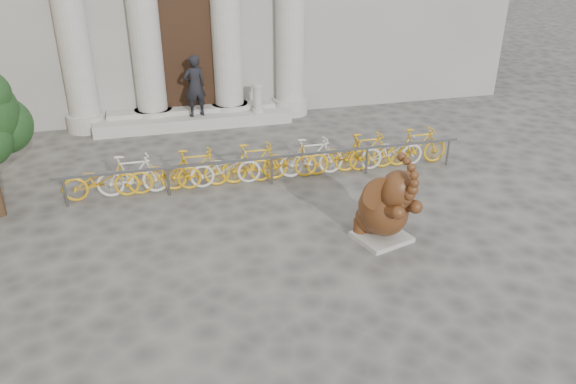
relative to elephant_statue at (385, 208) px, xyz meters
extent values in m
plane|color=#474442|center=(-2.91, -1.42, -0.72)|extent=(80.00, 80.00, 0.00)
cube|color=black|center=(-2.91, 8.50, 1.58)|extent=(2.40, 0.16, 4.00)
cube|color=#A8A59E|center=(-2.91, 7.98, -0.54)|extent=(6.00, 1.20, 0.36)
cube|color=#A8A59E|center=(-0.01, 0.03, -0.67)|extent=(1.21, 1.14, 0.10)
ellipsoid|color=black|center=(-0.07, 0.24, -0.33)|extent=(1.03, 1.00, 0.64)
ellipsoid|color=black|center=(-0.01, 0.05, -0.05)|extent=(1.26, 1.42, 1.04)
cylinder|color=black|center=(-0.37, 0.29, -0.50)|extent=(0.37, 0.37, 0.26)
cylinder|color=black|center=(0.15, 0.44, -0.50)|extent=(0.37, 0.37, 0.26)
cylinder|color=black|center=(-0.11, -0.39, 0.15)|extent=(0.40, 0.64, 0.40)
cylinder|color=black|center=(0.31, -0.27, 0.15)|extent=(0.40, 0.64, 0.40)
ellipsoid|color=black|center=(0.09, -0.29, 0.51)|extent=(0.83, 0.80, 0.80)
cylinder|color=black|center=(-0.27, -0.28, 0.47)|extent=(0.68, 0.07, 0.68)
cylinder|color=black|center=(0.38, -0.08, 0.47)|extent=(0.59, 0.43, 0.68)
cone|color=beige|center=(0.03, -0.52, 0.35)|extent=(0.18, 0.23, 0.11)
cone|color=beige|center=(0.26, -0.45, 0.35)|extent=(0.08, 0.23, 0.11)
cube|color=slate|center=(-1.56, 3.13, -0.02)|extent=(9.81, 0.06, 0.06)
cylinder|color=slate|center=(-6.26, 3.13, -0.37)|extent=(0.06, 0.06, 0.70)
cylinder|color=slate|center=(-4.01, 3.13, -0.37)|extent=(0.06, 0.06, 0.70)
cylinder|color=slate|center=(-1.56, 3.13, -0.37)|extent=(0.06, 0.06, 0.70)
cylinder|color=slate|center=(0.90, 3.13, -0.37)|extent=(0.06, 0.06, 0.70)
cylinder|color=slate|center=(3.15, 3.13, -0.37)|extent=(0.06, 0.06, 0.70)
imported|color=gold|center=(-5.50, 3.38, -0.22)|extent=(1.70, 0.50, 1.00)
imported|color=silver|center=(-4.79, 3.38, -0.22)|extent=(1.66, 0.47, 1.00)
imported|color=gold|center=(-4.07, 3.38, -0.22)|extent=(1.70, 0.50, 1.00)
imported|color=gold|center=(-3.35, 3.38, -0.22)|extent=(1.66, 0.47, 1.00)
imported|color=silver|center=(-2.63, 3.38, -0.22)|extent=(1.70, 0.50, 1.00)
imported|color=gold|center=(-1.92, 3.38, -0.22)|extent=(1.66, 0.47, 1.00)
imported|color=gold|center=(-1.20, 3.38, -0.22)|extent=(1.70, 0.50, 1.00)
imported|color=silver|center=(-0.48, 3.38, -0.22)|extent=(1.66, 0.47, 1.00)
imported|color=gold|center=(0.24, 3.38, -0.22)|extent=(1.70, 0.50, 1.00)
imported|color=gold|center=(0.96, 3.38, -0.22)|extent=(1.66, 0.47, 1.00)
imported|color=silver|center=(1.67, 3.38, -0.22)|extent=(1.70, 0.50, 1.00)
imported|color=gold|center=(2.39, 3.38, -0.22)|extent=(1.66, 0.47, 1.00)
sphere|color=black|center=(-7.23, 3.28, 1.23)|extent=(1.19, 1.19, 1.19)
imported|color=black|center=(-2.83, 7.78, 0.57)|extent=(0.78, 0.62, 1.86)
cylinder|color=#A8A59E|center=(-0.94, 7.68, -0.31)|extent=(0.37, 0.37, 0.11)
cylinder|color=#A8A59E|center=(-0.94, 7.68, 0.05)|extent=(0.26, 0.26, 0.83)
cylinder|color=#A8A59E|center=(-0.94, 7.68, 0.49)|extent=(0.37, 0.37, 0.09)
camera|label=1|loc=(-4.30, -8.93, 5.10)|focal=35.00mm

